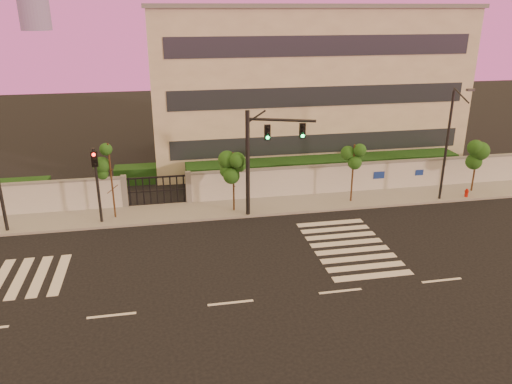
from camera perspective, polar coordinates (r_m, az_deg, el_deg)
The scene contains 14 objects.
ground at distance 22.16m, azimuth -2.92°, elevation -12.55°, with size 120.00×120.00×0.00m, color black.
sidewalk at distance 31.41m, azimuth -5.64°, elevation -2.09°, with size 60.00×3.00×0.15m, color gray.
perimeter_wall at distance 32.46m, azimuth -5.78°, elevation 0.55°, with size 60.00×0.36×2.20m.
hedge_row at distance 35.21m, azimuth -4.47°, elevation 1.76°, with size 41.00×4.25×1.80m.
institutional_building at distance 42.42m, azimuth 4.96°, elevation 12.37°, with size 24.40×12.40×12.25m.
road_markings at distance 25.27m, azimuth -7.73°, elevation -8.24°, with size 57.00×7.62×0.02m.
street_tree_c at distance 30.16m, azimuth -16.32°, elevation 3.06°, with size 1.32×1.05×4.72m.
street_tree_d at distance 30.24m, azimuth -2.57°, elevation 2.68°, with size 1.35×1.07×3.86m.
street_tree_e at distance 32.27m, azimuth 11.11°, elevation 3.58°, with size 1.35×1.08×3.95m.
street_tree_f at distance 36.75m, azimuth 23.96°, elevation 3.97°, with size 1.53×1.21×3.72m.
traffic_signal_main at distance 29.33m, azimuth 0.63°, elevation 4.75°, with size 4.04×1.51×6.53m.
traffic_signal_secondary at distance 29.86m, azimuth -17.76°, elevation 1.66°, with size 0.36×0.35×4.63m.
streetlight_east at distance 33.85m, azimuth 21.15°, elevation 5.47°, with size 0.45×1.83×7.59m.
fire_hydrant at distance 36.02m, azimuth 22.91°, elevation -0.19°, with size 0.29×0.27×0.72m.
Camera 1 is at (-2.42, -18.44, 12.06)m, focal length 35.00 mm.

